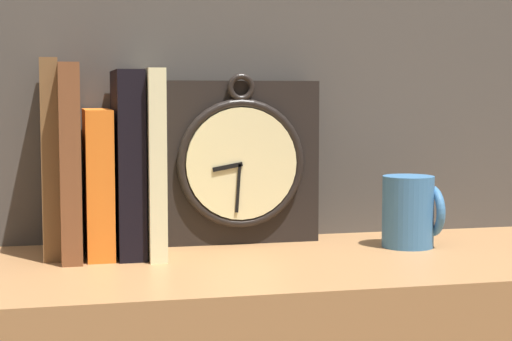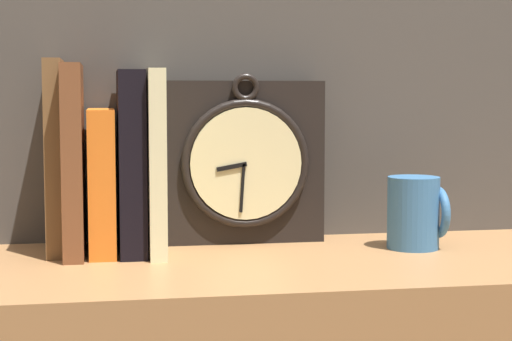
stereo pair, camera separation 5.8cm
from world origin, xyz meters
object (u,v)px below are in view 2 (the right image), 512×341
object	(u,v)px
book_slot2_orange	(102,181)
book_slot4_cream	(155,161)
clock	(243,162)
book_slot3_black	(131,162)
book_slot0_brown	(55,157)
book_slot1_brown	(74,160)
mug	(416,213)

from	to	relation	value
book_slot2_orange	book_slot4_cream	size ratio (longest dim) A/B	0.79
clock	book_slot2_orange	bearing A→B (deg)	-167.78
book_slot2_orange	book_slot3_black	xyz separation A→B (m)	(0.04, -0.00, 0.03)
book_slot0_brown	book_slot2_orange	bearing A→B (deg)	-9.67
clock	book_slot3_black	xyz separation A→B (m)	(-0.16, -0.04, 0.01)
book_slot0_brown	book_slot2_orange	world-z (taller)	book_slot0_brown
book_slot2_orange	book_slot4_cream	xyz separation A→B (m)	(0.07, -0.01, 0.03)
book_slot1_brown	book_slot4_cream	bearing A→B (deg)	-1.47
book_slot3_black	book_slot4_cream	xyz separation A→B (m)	(0.03, -0.01, 0.00)
book_slot0_brown	book_slot4_cream	bearing A→B (deg)	-7.98
book_slot4_cream	clock	bearing A→B (deg)	21.68
book_slot3_black	book_slot4_cream	world-z (taller)	book_slot4_cream
book_slot4_cream	book_slot1_brown	bearing A→B (deg)	178.53
book_slot1_brown	book_slot4_cream	size ratio (longest dim) A/B	1.03
clock	book_slot0_brown	size ratio (longest dim) A/B	0.93
book_slot3_black	book_slot4_cream	distance (m)	0.03
book_slot0_brown	book_slot3_black	xyz separation A→B (m)	(0.10, -0.01, -0.01)
book_slot1_brown	mug	world-z (taller)	book_slot1_brown
book_slot1_brown	book_slot0_brown	bearing A→B (deg)	147.12
clock	mug	xyz separation A→B (m)	(0.22, -0.09, -0.07)
book_slot2_orange	mug	size ratio (longest dim) A/B	1.94
book_slot2_orange	mug	bearing A→B (deg)	-6.40
book_slot1_brown	book_slot2_orange	bearing A→B (deg)	8.23
clock	book_slot1_brown	size ratio (longest dim) A/B	0.96
clock	mug	distance (m)	0.25
book_slot0_brown	book_slot1_brown	size ratio (longest dim) A/B	1.03
book_slot0_brown	book_slot4_cream	xyz separation A→B (m)	(0.13, -0.02, -0.01)
book_slot0_brown	book_slot1_brown	world-z (taller)	book_slot0_brown
clock	book_slot4_cream	size ratio (longest dim) A/B	0.98
book_slot4_cream	mug	distance (m)	0.36
book_slot2_orange	book_slot3_black	distance (m)	0.05
book_slot1_brown	book_slot3_black	bearing A→B (deg)	2.43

